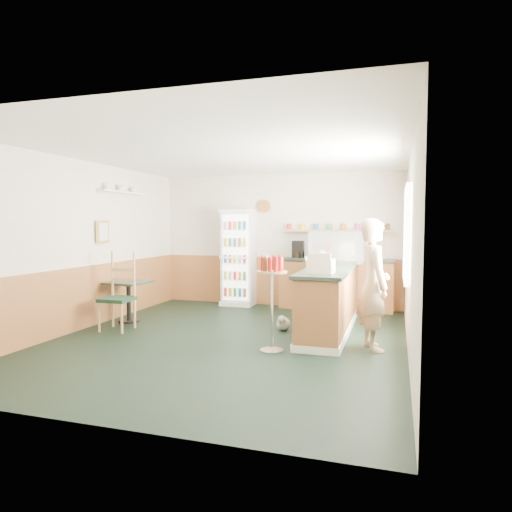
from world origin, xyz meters
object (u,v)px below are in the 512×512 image
at_px(condiment_stand, 272,287).
at_px(display_case, 337,247).
at_px(cash_register, 321,266).
at_px(cafe_chair, 120,289).
at_px(shopkeeper, 374,285).
at_px(cafe_table, 129,293).
at_px(drinks_fridge, 239,257).

bearing_deg(condiment_stand, display_case, 75.46).
height_order(cash_register, cafe_chair, cafe_chair).
height_order(display_case, shopkeeper, shopkeeper).
bearing_deg(cafe_table, cafe_chair, -70.97).
height_order(condiment_stand, cafe_chair, condiment_stand).
relative_size(shopkeeper, condiment_stand, 1.41).
bearing_deg(drinks_fridge, cafe_chair, -112.67).
relative_size(drinks_fridge, cafe_chair, 1.61).
distance_m(display_case, cafe_table, 3.68).
xyz_separation_m(shopkeeper, condiment_stand, (-1.27, -0.48, -0.02)).
xyz_separation_m(drinks_fridge, condiment_stand, (1.57, -3.15, -0.13)).
distance_m(cash_register, shopkeeper, 0.74).
relative_size(display_case, cafe_chair, 0.77).
height_order(cash_register, shopkeeper, shopkeeper).
bearing_deg(condiment_stand, cash_register, 38.85).
height_order(drinks_fridge, condiment_stand, drinks_fridge).
height_order(drinks_fridge, cafe_chair, drinks_fridge).
relative_size(display_case, cafe_table, 1.36).
distance_m(drinks_fridge, cafe_table, 2.51).
xyz_separation_m(shopkeeper, cafe_chair, (-3.93, 0.06, -0.23)).
bearing_deg(display_case, shopkeeper, -67.87).
distance_m(drinks_fridge, shopkeeper, 3.90).
bearing_deg(cafe_table, shopkeeper, -7.71).
bearing_deg(display_case, cafe_table, -161.06).
xyz_separation_m(drinks_fridge, cafe_chair, (-1.09, -2.61, -0.35)).
xyz_separation_m(drinks_fridge, cash_register, (2.14, -2.69, 0.11)).
bearing_deg(drinks_fridge, cash_register, -51.49).
bearing_deg(condiment_stand, cafe_chair, 168.50).
height_order(shopkeeper, cafe_chair, shopkeeper).
bearing_deg(condiment_stand, drinks_fridge, 116.50).
bearing_deg(cash_register, display_case, 91.93).
bearing_deg(drinks_fridge, condiment_stand, -63.50).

